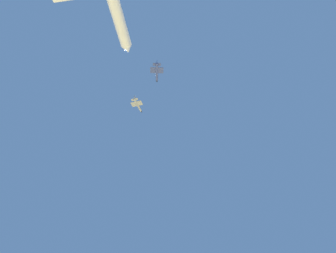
{
  "coord_description": "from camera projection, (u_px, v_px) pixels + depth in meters",
  "views": [
    {
      "loc": [
        -64.87,
        73.41,
        4.39
      ],
      "look_at": [
        -3.95,
        26.86,
        68.6
      ],
      "focal_mm": 28.42,
      "sensor_mm": 36.0,
      "label": 1
    }
  ],
  "objects": [
    {
      "name": "chase_jet_left_wing",
      "position": [
        157.0,
        72.0,
        163.32
      ],
      "size": [
        14.03,
        11.29,
        4.0
      ],
      "rotation": [
        0.0,
        0.0,
        -0.62
      ],
      "color": "#38478C"
    },
    {
      "name": "chase_jet_right_wing",
      "position": [
        138.0,
        105.0,
        190.45
      ],
      "size": [
        11.23,
        14.07,
        4.0
      ],
      "rotation": [
        0.0,
        0.0,
        -0.96
      ],
      "color": "#999EA3"
    }
  ]
}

